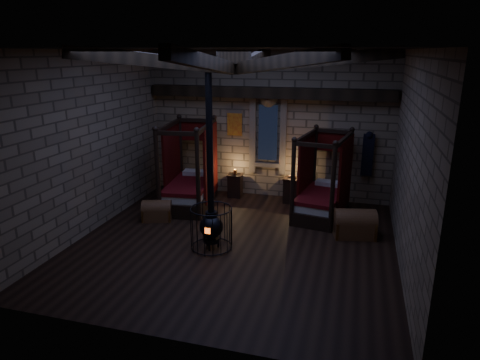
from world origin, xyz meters
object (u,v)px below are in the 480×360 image
(bed_right, at_px, (322,196))
(trunk_left, at_px, (157,211))
(trunk_right, at_px, (355,224))
(stove, at_px, (211,223))
(bed_left, at_px, (190,185))

(bed_right, distance_m, trunk_left, 4.30)
(bed_right, xyz_separation_m, trunk_right, (0.86, -1.20, -0.22))
(stove, bearing_deg, trunk_right, 26.83)
(trunk_right, relative_size, stove, 0.25)
(bed_left, distance_m, stove, 2.91)
(bed_right, relative_size, trunk_left, 2.62)
(bed_right, relative_size, stove, 0.54)
(bed_left, xyz_separation_m, trunk_left, (-0.39, -1.32, -0.33))
(trunk_left, bearing_deg, bed_left, 56.55)
(trunk_right, bearing_deg, bed_left, 155.21)
(bed_right, bearing_deg, bed_left, -167.84)
(trunk_left, height_order, stove, stove)
(bed_left, height_order, bed_right, bed_left)
(bed_left, height_order, trunk_left, bed_left)
(trunk_right, height_order, stove, stove)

